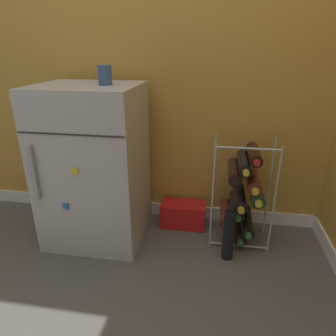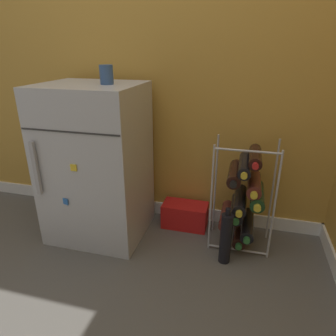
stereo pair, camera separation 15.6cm
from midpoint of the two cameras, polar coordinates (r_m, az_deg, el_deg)
ground_plane at (r=1.69m, az=-1.63°, el=-20.21°), size 14.00×14.00×0.00m
wall_back at (r=1.92m, az=4.38°, el=25.10°), size 6.97×0.07×2.50m
mini_fridge at (r=1.86m, az=-11.14°, el=0.80°), size 0.57×0.52×0.95m
wine_rack at (r=1.83m, az=16.60°, el=-5.50°), size 0.35×0.32×0.66m
soda_box at (r=2.05m, az=5.45°, el=-8.97°), size 0.30×0.16×0.17m
fridge_top_cup at (r=1.69m, az=-8.97°, el=17.15°), size 0.07×0.07×0.10m
loose_bottle_floor at (r=1.74m, az=13.55°, el=-12.92°), size 0.07×0.07×0.34m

